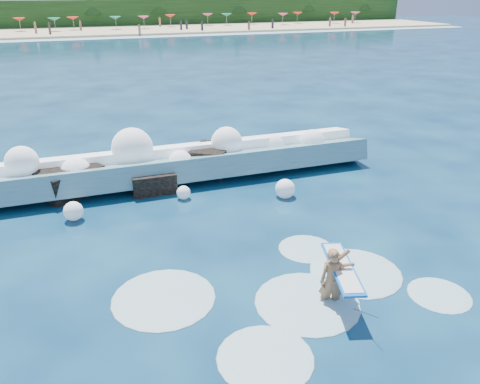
{
  "coord_description": "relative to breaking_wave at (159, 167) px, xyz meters",
  "views": [
    {
      "loc": [
        -3.08,
        -10.82,
        7.17
      ],
      "look_at": [
        1.5,
        2.0,
        1.2
      ],
      "focal_mm": 35.0,
      "sensor_mm": 36.0,
      "label": 1
    }
  ],
  "objects": [
    {
      "name": "ground",
      "position": [
        0.21,
        -6.88,
        -0.53
      ],
      "size": [
        200.0,
        200.0,
        0.0
      ],
      "primitive_type": "plane",
      "color": "#07203F",
      "rests_on": "ground"
    },
    {
      "name": "beach",
      "position": [
        0.21,
        71.12,
        -0.33
      ],
      "size": [
        140.0,
        20.0,
        0.4
      ],
      "primitive_type": "cube",
      "color": "tan",
      "rests_on": "ground"
    },
    {
      "name": "wet_band",
      "position": [
        0.21,
        60.12,
        -0.49
      ],
      "size": [
        140.0,
        5.0,
        0.08
      ],
      "primitive_type": "cube",
      "color": "silver",
      "rests_on": "ground"
    },
    {
      "name": "treeline",
      "position": [
        0.21,
        81.12,
        1.97
      ],
      "size": [
        140.0,
        4.0,
        5.0
      ],
      "primitive_type": "cube",
      "color": "black",
      "rests_on": "ground"
    },
    {
      "name": "breaking_wave",
      "position": [
        0.0,
        0.0,
        0.0
      ],
      "size": [
        17.64,
        2.76,
        1.52
      ],
      "color": "teal",
      "rests_on": "ground"
    },
    {
      "name": "rock_cluster",
      "position": [
        -0.83,
        -0.25,
        -0.13
      ],
      "size": [
        8.16,
        2.99,
        1.26
      ],
      "color": "black",
      "rests_on": "ground"
    },
    {
      "name": "surfer_with_board",
      "position": [
        2.55,
        -9.41,
        0.11
      ],
      "size": [
        1.25,
        2.92,
        1.74
      ],
      "color": "#906443",
      "rests_on": "ground"
    },
    {
      "name": "wave_spray",
      "position": [
        -0.59,
        -0.11,
        0.53
      ],
      "size": [
        14.73,
        4.86,
        2.19
      ],
      "color": "white",
      "rests_on": "ground"
    },
    {
      "name": "surf_foam",
      "position": [
        1.51,
        -8.85,
        -0.53
      ],
      "size": [
        8.75,
        5.64,
        0.13
      ],
      "color": "silver",
      "rests_on": "ground"
    },
    {
      "name": "beach_umbrellas",
      "position": [
        0.2,
        72.92,
        1.72
      ],
      "size": [
        111.28,
        6.81,
        0.5
      ],
      "color": "red",
      "rests_on": "ground"
    },
    {
      "name": "beachgoers",
      "position": [
        -3.04,
        66.95,
        0.55
      ],
      "size": [
        110.19,
        12.78,
        1.94
      ],
      "color": "#3F332D",
      "rests_on": "ground"
    }
  ]
}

